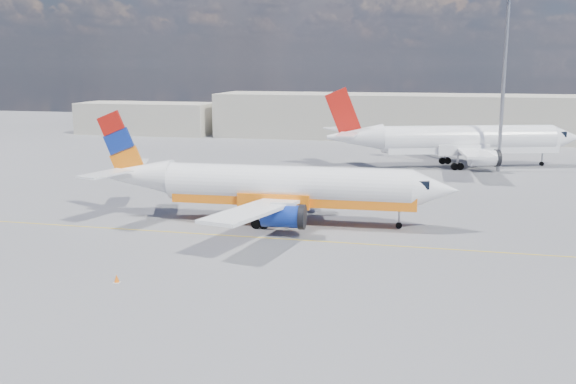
# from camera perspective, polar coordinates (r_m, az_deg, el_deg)

# --- Properties ---
(ground) EXTENTS (240.00, 240.00, 0.00)m
(ground) POSITION_cam_1_polar(r_m,az_deg,el_deg) (47.17, -0.05, -5.23)
(ground) COLOR #5B5C60
(ground) RESTS_ON ground
(taxi_line) EXTENTS (70.00, 0.15, 0.01)m
(taxi_line) POSITION_cam_1_polar(r_m,az_deg,el_deg) (49.98, 0.73, -4.27)
(taxi_line) COLOR gold
(taxi_line) RESTS_ON ground
(terminal_main) EXTENTS (70.00, 14.00, 8.00)m
(terminal_main) POSITION_cam_1_polar(r_m,az_deg,el_deg) (119.53, 10.55, 6.61)
(terminal_main) COLOR #B9B29F
(terminal_main) RESTS_ON ground
(terminal_annex) EXTENTS (26.00, 10.00, 6.00)m
(terminal_annex) POSITION_cam_1_polar(r_m,az_deg,el_deg) (128.94, -12.46, 6.42)
(terminal_annex) COLOR #B9B29F
(terminal_annex) RESTS_ON ground
(main_jet) EXTENTS (31.46, 24.87, 9.53)m
(main_jet) POSITION_cam_1_polar(r_m,az_deg,el_deg) (54.58, -1.06, 0.49)
(main_jet) COLOR white
(main_jet) RESTS_ON ground
(second_jet) EXTENTS (34.70, 26.39, 10.52)m
(second_jet) POSITION_cam_1_polar(r_m,az_deg,el_deg) (87.65, 14.99, 4.44)
(second_jet) COLOR white
(second_jet) RESTS_ON ground
(traffic_cone) EXTENTS (0.38, 0.38, 0.53)m
(traffic_cone) POSITION_cam_1_polar(r_m,az_deg,el_deg) (41.81, -14.99, -7.45)
(traffic_cone) COLOR white
(traffic_cone) RESTS_ON ground
(floodlight_mast) EXTENTS (1.61, 1.61, 22.11)m
(floodlight_mast) POSITION_cam_1_polar(r_m,az_deg,el_deg) (85.11, 18.71, 10.62)
(floodlight_mast) COLOR gray
(floodlight_mast) RESTS_ON ground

